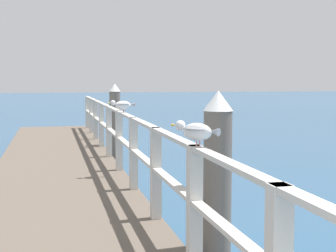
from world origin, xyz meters
TOP-DOWN VIEW (x-y plane):
  - pier_deck at (0.00, 9.06)m, footprint 2.36×18.12m
  - pier_railing at (1.10, 9.06)m, footprint 0.12×16.64m
  - dock_piling_near at (1.48, 4.60)m, footprint 0.29×0.29m
  - dock_piling_far at (1.48, 12.67)m, footprint 0.29×0.29m
  - seagull_foreground at (1.09, 4.04)m, footprint 0.35×0.39m
  - seagull_background at (1.09, 8.52)m, footprint 0.48×0.19m

SIDE VIEW (x-z plane):
  - pier_deck at x=0.00m, z-range 0.00..0.41m
  - dock_piling_near at x=1.48m, z-range 0.01..1.98m
  - dock_piling_far at x=1.48m, z-range 0.01..1.98m
  - pier_railing at x=1.10m, z-range 0.53..1.64m
  - seagull_foreground at x=1.09m, z-range 1.54..1.75m
  - seagull_background at x=1.09m, z-range 1.54..1.75m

